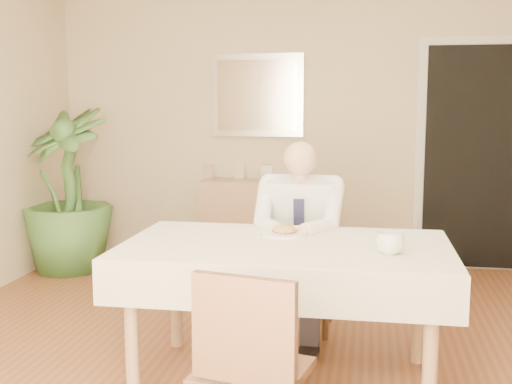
% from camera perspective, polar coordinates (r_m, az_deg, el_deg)
% --- Properties ---
extents(room, '(5.00, 5.02, 2.60)m').
position_cam_1_polar(room, '(3.49, -1.02, 4.91)').
color(room, brown).
rests_on(room, ground).
extents(doorway, '(0.96, 0.07, 2.10)m').
position_cam_1_polar(doorway, '(5.96, 18.59, 2.89)').
color(doorway, beige).
rests_on(doorway, ground).
extents(mirror, '(0.86, 0.04, 0.76)m').
position_cam_1_polar(mirror, '(5.98, 0.09, 8.60)').
color(mirror, silver).
rests_on(mirror, room).
extents(dining_table, '(1.72, 1.03, 0.75)m').
position_cam_1_polar(dining_table, '(3.39, 2.64, -5.98)').
color(dining_table, '#936D49').
rests_on(dining_table, ground).
extents(chair_far, '(0.43, 0.43, 0.86)m').
position_cam_1_polar(chair_far, '(4.29, 4.17, -5.62)').
color(chair_far, '#452515').
rests_on(chair_far, ground).
extents(chair_near, '(0.48, 0.49, 0.86)m').
position_cam_1_polar(chair_near, '(2.56, -0.62, -15.07)').
color(chair_near, '#452515').
rests_on(chair_near, ground).
extents(seated_man, '(0.48, 0.72, 1.24)m').
position_cam_1_polar(seated_man, '(3.96, 3.77, -3.60)').
color(seated_man, white).
rests_on(seated_man, ground).
extents(plate, '(0.26, 0.26, 0.02)m').
position_cam_1_polar(plate, '(3.58, 2.54, -3.71)').
color(plate, white).
rests_on(plate, dining_table).
extents(food, '(0.14, 0.14, 0.06)m').
position_cam_1_polar(food, '(3.58, 2.54, -3.36)').
color(food, olive).
rests_on(food, dining_table).
extents(knife, '(0.01, 0.13, 0.01)m').
position_cam_1_polar(knife, '(3.52, 3.06, -3.65)').
color(knife, silver).
rests_on(knife, dining_table).
extents(fork, '(0.01, 0.13, 0.01)m').
position_cam_1_polar(fork, '(3.53, 1.76, -3.61)').
color(fork, silver).
rests_on(fork, dining_table).
extents(coffee_mug, '(0.18, 0.18, 0.11)m').
position_cam_1_polar(coffee_mug, '(3.20, 11.83, -4.47)').
color(coffee_mug, white).
rests_on(coffee_mug, dining_table).
extents(sideboard, '(0.97, 0.34, 0.77)m').
position_cam_1_polar(sideboard, '(5.93, -0.16, -2.69)').
color(sideboard, '#936D49').
rests_on(sideboard, ground).
extents(photo_frame_left, '(0.10, 0.02, 0.14)m').
position_cam_1_polar(photo_frame_left, '(5.99, -4.27, 1.81)').
color(photo_frame_left, silver).
rests_on(photo_frame_left, sideboard).
extents(photo_frame_center, '(0.10, 0.02, 0.14)m').
position_cam_1_polar(photo_frame_center, '(5.96, -1.48, 1.80)').
color(photo_frame_center, silver).
rests_on(photo_frame_center, sideboard).
extents(photo_frame_right, '(0.10, 0.02, 0.14)m').
position_cam_1_polar(photo_frame_right, '(5.89, 0.97, 1.73)').
color(photo_frame_right, silver).
rests_on(photo_frame_right, sideboard).
extents(potted_palm, '(1.07, 1.07, 1.44)m').
position_cam_1_polar(potted_palm, '(5.87, -16.52, 0.15)').
color(potted_palm, '#325725').
rests_on(potted_palm, ground).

